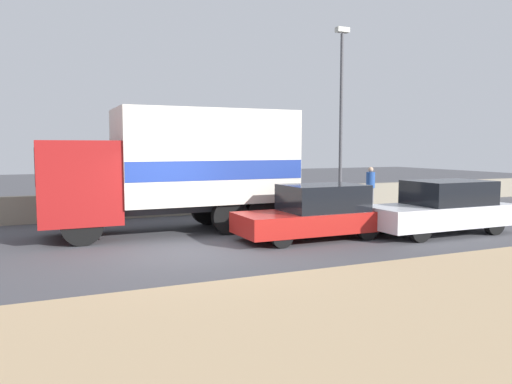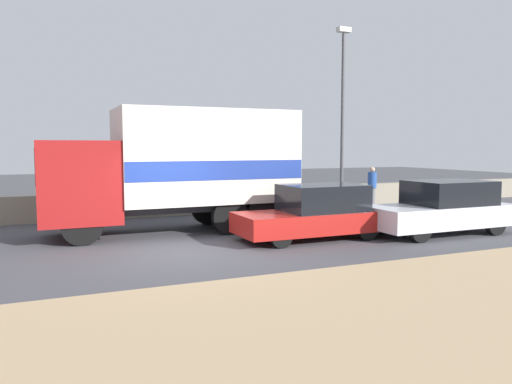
{
  "view_description": "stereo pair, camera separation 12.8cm",
  "coord_description": "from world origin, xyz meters",
  "px_view_note": "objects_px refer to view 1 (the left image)",
  "views": [
    {
      "loc": [
        -3.31,
        -11.81,
        2.59
      ],
      "look_at": [
        2.66,
        1.56,
        1.26
      ],
      "focal_mm": 35.0,
      "sensor_mm": 36.0,
      "label": 1
    },
    {
      "loc": [
        -3.2,
        -11.86,
        2.59
      ],
      "look_at": [
        2.66,
        1.56,
        1.26
      ],
      "focal_mm": 35.0,
      "sensor_mm": 36.0,
      "label": 2
    }
  ],
  "objects_px": {
    "street_lamp": "(341,106)",
    "car_hatchback": "(316,213)",
    "box_truck": "(182,166)",
    "car_sedan_second": "(442,208)",
    "pedestrian": "(370,186)"
  },
  "relations": [
    {
      "from": "street_lamp",
      "to": "pedestrian",
      "type": "distance_m",
      "value": 3.75
    },
    {
      "from": "box_truck",
      "to": "pedestrian",
      "type": "bearing_deg",
      "value": -162.39
    },
    {
      "from": "street_lamp",
      "to": "car_hatchback",
      "type": "height_order",
      "value": "street_lamp"
    },
    {
      "from": "pedestrian",
      "to": "box_truck",
      "type": "bearing_deg",
      "value": -162.39
    },
    {
      "from": "car_hatchback",
      "to": "car_sedan_second",
      "type": "distance_m",
      "value": 3.95
    },
    {
      "from": "car_sedan_second",
      "to": "pedestrian",
      "type": "bearing_deg",
      "value": -109.22
    },
    {
      "from": "car_hatchback",
      "to": "pedestrian",
      "type": "relative_size",
      "value": 2.5
    },
    {
      "from": "street_lamp",
      "to": "car_sedan_second",
      "type": "height_order",
      "value": "street_lamp"
    },
    {
      "from": "street_lamp",
      "to": "car_hatchback",
      "type": "distance_m",
      "value": 7.98
    },
    {
      "from": "car_hatchback",
      "to": "box_truck",
      "type": "bearing_deg",
      "value": -41.0
    },
    {
      "from": "car_hatchback",
      "to": "car_sedan_second",
      "type": "relative_size",
      "value": 0.95
    },
    {
      "from": "box_truck",
      "to": "street_lamp",
      "type": "bearing_deg",
      "value": -159.39
    },
    {
      "from": "car_hatchback",
      "to": "pedestrian",
      "type": "height_order",
      "value": "pedestrian"
    },
    {
      "from": "street_lamp",
      "to": "car_hatchback",
      "type": "relative_size",
      "value": 1.73
    },
    {
      "from": "street_lamp",
      "to": "box_truck",
      "type": "xyz_separation_m",
      "value": [
        -7.6,
        -2.86,
        -2.25
      ]
    }
  ]
}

